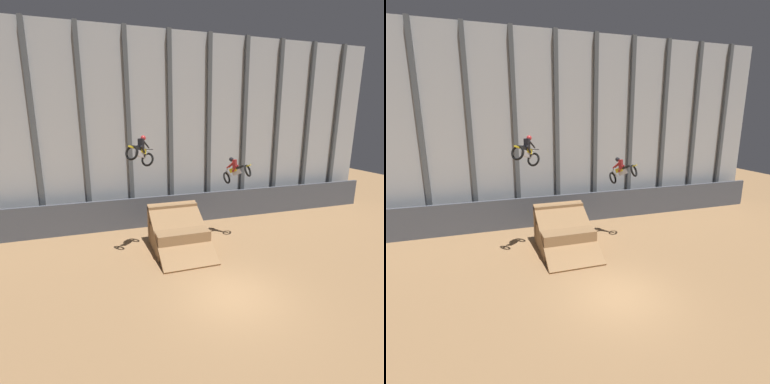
{
  "view_description": "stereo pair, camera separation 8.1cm",
  "coord_description": "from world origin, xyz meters",
  "views": [
    {
      "loc": [
        -5.06,
        -9.8,
        7.19
      ],
      "look_at": [
        -0.01,
        5.5,
        3.13
      ],
      "focal_mm": 28.0,
      "sensor_mm": 36.0,
      "label": 1
    },
    {
      "loc": [
        -4.98,
        -9.83,
        7.19
      ],
      "look_at": [
        -0.01,
        5.5,
        3.13
      ],
      "focal_mm": 28.0,
      "sensor_mm": 36.0,
      "label": 2
    }
  ],
  "objects": [
    {
      "name": "arena_back_wall",
      "position": [
        0.0,
        10.35,
        6.29
      ],
      "size": [
        32.0,
        0.4,
        12.57
      ],
      "color": "#ADB2B7",
      "rests_on": "ground_plane"
    },
    {
      "name": "rider_bike_left_air",
      "position": [
        -2.83,
        5.13,
        5.51
      ],
      "size": [
        1.67,
        1.72,
        1.64
      ],
      "rotation": [
        -0.35,
        0.0,
        -0.75
      ],
      "color": "black"
    },
    {
      "name": "rider_bike_right_air",
      "position": [
        2.78,
        5.76,
        4.14
      ],
      "size": [
        1.66,
        1.74,
        1.66
      ],
      "rotation": [
        -0.4,
        0.0,
        0.73
      ],
      "color": "black"
    },
    {
      "name": "ground_plane",
      "position": [
        0.0,
        0.0,
        0.0
      ],
      "size": [
        60.0,
        60.0,
        0.0
      ],
      "primitive_type": "plane",
      "color": "#9E754C"
    },
    {
      "name": "lower_barrier",
      "position": [
        0.0,
        9.22,
        1.02
      ],
      "size": [
        31.36,
        0.2,
        2.03
      ],
      "color": "#474C56",
      "rests_on": "ground_plane"
    },
    {
      "name": "dirt_ramp",
      "position": [
        -0.9,
        5.44,
        0.82
      ],
      "size": [
        2.91,
        4.16,
        2.4
      ],
      "color": "#966F48",
      "rests_on": "ground_plane"
    }
  ]
}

